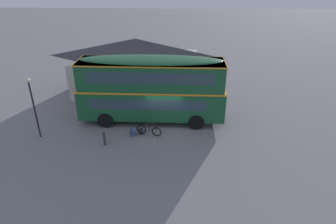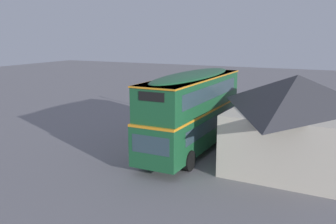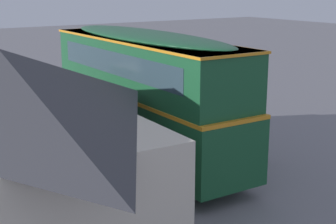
{
  "view_description": "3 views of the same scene",
  "coord_description": "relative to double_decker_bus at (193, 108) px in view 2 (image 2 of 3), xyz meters",
  "views": [
    {
      "loc": [
        0.88,
        -18.61,
        10.55
      ],
      "look_at": [
        0.26,
        -0.27,
        1.23
      ],
      "focal_mm": 31.75,
      "sensor_mm": 36.0,
      "label": 1
    },
    {
      "loc": [
        18.91,
        8.94,
        6.97
      ],
      "look_at": [
        -0.89,
        -0.79,
        2.27
      ],
      "focal_mm": 39.09,
      "sensor_mm": 36.0,
      "label": 2
    },
    {
      "loc": [
        -16.49,
        10.14,
        6.41
      ],
      "look_at": [
        -0.92,
        -0.18,
        1.67
      ],
      "focal_mm": 54.25,
      "sensor_mm": 36.0,
      "label": 3
    }
  ],
  "objects": [
    {
      "name": "double_decker_bus",
      "position": [
        0.0,
        0.0,
        0.0
      ],
      "size": [
        10.35,
        2.74,
        4.79
      ],
      "color": "black",
      "rests_on": "ground"
    },
    {
      "name": "street_lamp",
      "position": [
        -7.36,
        -2.62,
        -0.03
      ],
      "size": [
        0.28,
        0.28,
        4.17
      ],
      "color": "black",
      "rests_on": "ground"
    },
    {
      "name": "water_bottle_clear_plastic",
      "position": [
        0.36,
        -2.89,
        -2.54
      ],
      "size": [
        0.07,
        0.07,
        0.22
      ],
      "color": "silver",
      "rests_on": "ground"
    },
    {
      "name": "pub_building",
      "position": [
        -1.81,
        5.64,
        -0.22
      ],
      "size": [
        11.21,
        6.33,
        4.74
      ],
      "color": "beige",
      "rests_on": "ground"
    },
    {
      "name": "kerb_bollard",
      "position": [
        -2.79,
        -3.47,
        -2.15
      ],
      "size": [
        0.16,
        0.16,
        0.97
      ],
      "color": "#333338",
      "rests_on": "ground"
    },
    {
      "name": "backpack_on_ground",
      "position": [
        -1.14,
        -2.29,
        -2.34
      ],
      "size": [
        0.34,
        0.38,
        0.59
      ],
      "color": "#2D4C7A",
      "rests_on": "ground"
    },
    {
      "name": "ground_plane",
      "position": [
        0.94,
        -0.83,
        -2.64
      ],
      "size": [
        120.0,
        120.0,
        0.0
      ],
      "primitive_type": "plane",
      "color": "slate"
    },
    {
      "name": "touring_bicycle",
      "position": [
        -0.12,
        -2.17,
        -2.27
      ],
      "size": [
        1.75,
        0.58,
        0.98
      ],
      "color": "black",
      "rests_on": "ground"
    }
  ]
}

